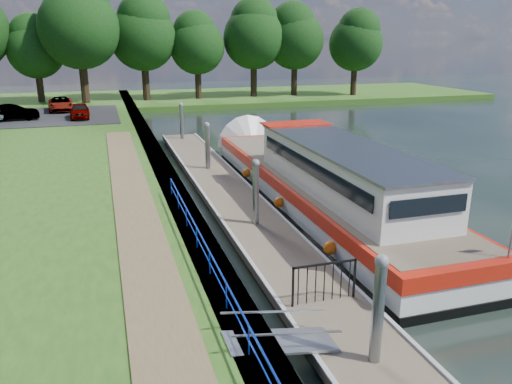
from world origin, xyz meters
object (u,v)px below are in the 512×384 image
object	(u,v)px
barge	(313,180)
car_b	(13,113)
car_a	(80,111)
car_d	(61,104)
pontoon	(228,195)

from	to	relation	value
barge	car_b	world-z (taller)	barge
car_a	car_d	world-z (taller)	car_a
car_b	pontoon	bearing A→B (deg)	-158.29
car_d	car_a	bearing A→B (deg)	-75.26
barge	car_a	world-z (taller)	barge
pontoon	car_d	bearing A→B (deg)	107.83
barge	car_d	bearing A→B (deg)	113.06
car_a	car_d	distance (m)	5.56
car_d	barge	bearing A→B (deg)	-71.32
barge	car_d	size ratio (longest dim) A/B	4.63
barge	car_a	xyz separation A→B (m)	(-10.74, 24.26, 0.39)
pontoon	car_a	size ratio (longest dim) A/B	8.01
car_b	car_a	bearing A→B (deg)	-100.12
car_b	car_d	world-z (taller)	car_b
barge	car_a	bearing A→B (deg)	113.89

